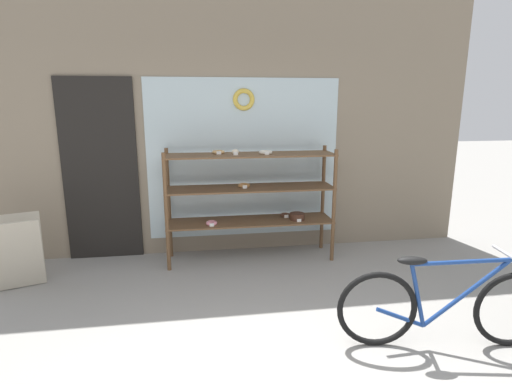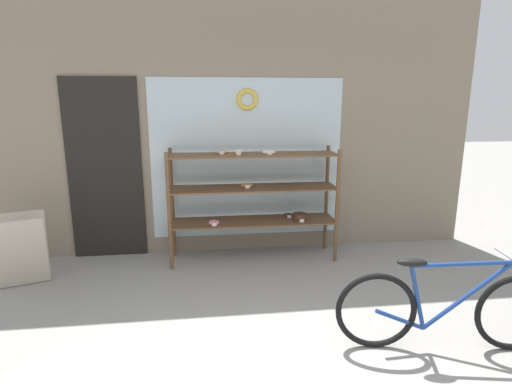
{
  "view_description": "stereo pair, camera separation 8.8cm",
  "coord_description": "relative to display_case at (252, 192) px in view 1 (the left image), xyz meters",
  "views": [
    {
      "loc": [
        -0.37,
        -1.92,
        1.84
      ],
      "look_at": [
        0.12,
        1.31,
        1.09
      ],
      "focal_mm": 28.0,
      "sensor_mm": 36.0,
      "label": 1
    },
    {
      "loc": [
        -0.28,
        -1.93,
        1.84
      ],
      "look_at": [
        0.12,
        1.31,
        1.09
      ],
      "focal_mm": 28.0,
      "sensor_mm": 36.0,
      "label": 2
    }
  ],
  "objects": [
    {
      "name": "bicycle",
      "position": [
        1.19,
        -1.95,
        -0.49
      ],
      "size": [
        1.62,
        0.46,
        0.74
      ],
      "rotation": [
        0.0,
        0.0,
        -0.16
      ],
      "color": "black",
      "rests_on": "ground_plane"
    },
    {
      "name": "storefront_facade",
      "position": [
        -0.29,
        0.36,
        0.7
      ],
      "size": [
        6.03,
        0.13,
        3.09
      ],
      "color": "gray",
      "rests_on": "ground_plane"
    },
    {
      "name": "display_case",
      "position": [
        0.0,
        0.0,
        0.0
      ],
      "size": [
        1.92,
        0.46,
        1.31
      ],
      "color": "brown",
      "rests_on": "ground_plane"
    },
    {
      "name": "sandwich_board",
      "position": [
        -2.41,
        -0.42,
        -0.45
      ],
      "size": [
        0.56,
        0.51,
        0.72
      ],
      "rotation": [
        0.0,
        0.0,
        0.33
      ],
      "color": "#B2A893",
      "rests_on": "ground_plane"
    }
  ]
}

